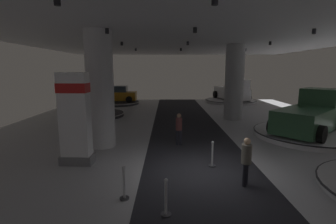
# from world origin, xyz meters

# --- Properties ---
(ground) EXTENTS (24.00, 44.00, 0.06)m
(ground) POSITION_xyz_m (0.00, 0.00, -0.02)
(ground) COLOR #B2B2B7
(ceiling_with_spotlights) EXTENTS (24.00, 44.00, 0.39)m
(ceiling_with_spotlights) POSITION_xyz_m (0.00, 0.00, 5.55)
(ceiling_with_spotlights) COLOR silver
(column_right) EXTENTS (1.38, 1.38, 5.50)m
(column_right) POSITION_xyz_m (3.72, 9.73, 2.75)
(column_right) COLOR #ADADB2
(column_right) RESTS_ON ground
(column_left) EXTENTS (1.28, 1.28, 5.50)m
(column_left) POSITION_xyz_m (-4.44, 3.12, 2.75)
(column_left) COLOR silver
(column_left) RESTS_ON ground
(brand_sign_pylon) EXTENTS (1.30, 0.71, 3.60)m
(brand_sign_pylon) POSITION_xyz_m (-4.84, 0.82, 1.87)
(brand_sign_pylon) COLOR slate
(brand_sign_pylon) RESTS_ON ground
(display_platform_deep_left) EXTENTS (4.87, 4.87, 0.27)m
(display_platform_deep_left) POSITION_xyz_m (-6.70, 17.96, 0.15)
(display_platform_deep_left) COLOR #333338
(display_platform_deep_left) RESTS_ON ground
(display_car_deep_left) EXTENTS (4.28, 2.29, 1.71)m
(display_car_deep_left) POSITION_xyz_m (-6.67, 17.96, 1.04)
(display_car_deep_left) COLOR #B77519
(display_car_deep_left) RESTS_ON display_platform_deep_left
(display_platform_deep_right) EXTENTS (5.68, 5.68, 0.32)m
(display_platform_deep_right) POSITION_xyz_m (6.04, 19.31, 0.18)
(display_platform_deep_right) COLOR #B7B7BC
(display_platform_deep_right) RESTS_ON ground
(pickup_truck_deep_right) EXTENTS (3.38, 5.58, 2.30)m
(pickup_truck_deep_right) POSITION_xyz_m (6.09, 18.99, 1.25)
(pickup_truck_deep_right) COLOR silver
(pickup_truck_deep_right) RESTS_ON display_platform_deep_right
(display_platform_mid_right) EXTENTS (5.72, 5.72, 0.30)m
(display_platform_mid_right) POSITION_xyz_m (6.55, 4.67, 0.17)
(display_platform_mid_right) COLOR silver
(display_platform_mid_right) RESTS_ON ground
(pickup_truck_mid_right) EXTENTS (5.34, 5.11, 2.30)m
(pickup_truck_mid_right) POSITION_xyz_m (6.79, 4.88, 1.24)
(pickup_truck_mid_right) COLOR #2D5638
(pickup_truck_mid_right) RESTS_ON display_platform_mid_right
(display_platform_far_left) EXTENTS (4.64, 4.64, 0.27)m
(display_platform_far_left) POSITION_xyz_m (-7.05, 10.88, 0.15)
(display_platform_far_left) COLOR #333338
(display_platform_far_left) RESTS_ON ground
(display_car_far_left) EXTENTS (2.47, 4.34, 1.71)m
(display_car_far_left) POSITION_xyz_m (-7.05, 10.84, 1.03)
(display_car_far_left) COLOR #2D5638
(display_car_far_left) RESTS_ON display_platform_far_left
(visitor_walking_near) EXTENTS (0.32, 0.32, 1.59)m
(visitor_walking_near) POSITION_xyz_m (-0.69, 3.27, 0.91)
(visitor_walking_near) COLOR black
(visitor_walking_near) RESTS_ON ground
(visitor_walking_far) EXTENTS (0.32, 0.32, 1.59)m
(visitor_walking_far) POSITION_xyz_m (1.24, -1.09, 0.91)
(visitor_walking_far) COLOR black
(visitor_walking_far) RESTS_ON ground
(stanchion_a) EXTENTS (0.28, 0.28, 1.01)m
(stanchion_a) POSITION_xyz_m (0.47, 0.49, 0.37)
(stanchion_a) COLOR #333338
(stanchion_a) RESTS_ON ground
(stanchion_b) EXTENTS (0.28, 0.28, 1.01)m
(stanchion_b) POSITION_xyz_m (-2.52, -1.92, 0.37)
(stanchion_b) COLOR #333338
(stanchion_b) RESTS_ON ground
(stanchion_c) EXTENTS (0.28, 0.28, 1.01)m
(stanchion_c) POSITION_xyz_m (-1.31, -2.74, 0.37)
(stanchion_c) COLOR #333338
(stanchion_c) RESTS_ON ground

